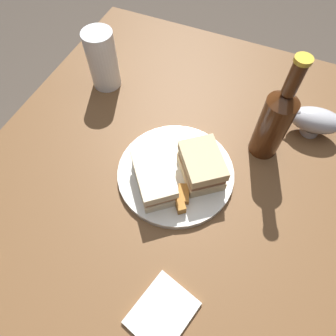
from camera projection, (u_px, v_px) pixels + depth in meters
name	position (u px, v px, depth m)	size (l,w,h in m)	color
ground_plane	(164.00, 261.00, 1.32)	(6.00, 6.00, 0.00)	#4C4238
dining_table	(163.00, 233.00, 0.99)	(1.06, 0.82, 0.77)	brown
plate	(176.00, 173.00, 0.66)	(0.26, 0.26, 0.01)	silver
sandwich_half_left	(156.00, 178.00, 0.61)	(0.14, 0.13, 0.05)	beige
sandwich_half_right	(202.00, 166.00, 0.62)	(0.13, 0.13, 0.06)	#CCB284
potato_wedge_front	(180.00, 203.00, 0.60)	(0.04, 0.02, 0.02)	#AD702D
potato_wedge_middle	(163.00, 188.00, 0.62)	(0.04, 0.02, 0.02)	#AD702D
potato_wedge_back	(184.00, 194.00, 0.61)	(0.04, 0.02, 0.02)	#AD702D
pint_glass	(103.00, 63.00, 0.76)	(0.07, 0.07, 0.15)	white
gravy_boat	(315.00, 120.00, 0.69)	(0.08, 0.14, 0.07)	#B7B7BC
cider_bottle	(275.00, 121.00, 0.62)	(0.06, 0.06, 0.26)	#47230F
napkin	(162.00, 313.00, 0.52)	(0.11, 0.09, 0.01)	silver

